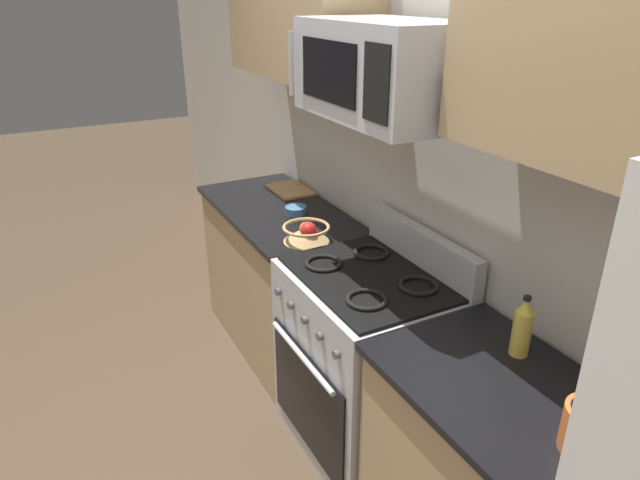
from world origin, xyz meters
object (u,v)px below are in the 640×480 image
Objects in this scene: microwave at (384,70)px; fruit_basket at (306,232)px; utensil_crock at (592,427)px; cutting_board at (290,190)px; bottle_oil at (522,328)px; range_oven at (366,361)px; apple_loose at (313,235)px; prep_bowl at (296,210)px.

fruit_basket is (-0.48, -0.09, -0.83)m from microwave.
utensil_crock reaches higher than cutting_board.
bottle_oil is (-0.42, 0.17, 0.02)m from utensil_crock.
bottle_oil is (1.92, -0.02, 0.10)m from cutting_board.
utensil_crock reaches higher than range_oven.
apple_loose is 0.38m from prep_bowl.
fruit_basket is at bearing -169.21° from bottle_oil.
microwave is at bearing -7.44° from cutting_board.
apple_loose reaches higher than cutting_board.
range_oven is 4.61× the size of fruit_basket.
fruit_basket reaches higher than apple_loose.
range_oven is 1.31m from microwave.
utensil_crock is 1.59m from apple_loose.
fruit_basket is 1.96× the size of prep_bowl.
cutting_board is 2.55× the size of prep_bowl.
utensil_crock is at bearing 2.13° from fruit_basket.
prep_bowl is (0.37, -0.14, 0.02)m from cutting_board.
microwave is at bearing 10.59° from fruit_basket.
bottle_oil is at bearing 9.60° from apple_loose.
utensil_crock reaches higher than fruit_basket.
range_oven is at bearing 4.43° from apple_loose.
apple_loose is at bearing 64.86° from fruit_basket.
utensil_crock is 1.49× the size of bottle_oil.
cutting_board is (-2.33, 0.19, -0.07)m from utensil_crock.
fruit_basket is (-0.48, -0.06, 0.48)m from range_oven.
cutting_board is 0.40m from prep_bowl.
utensil_crock reaches higher than apple_loose.
apple_loose is (-0.47, -0.06, -0.84)m from microwave.
range_oven is at bearing -3.20° from prep_bowl.
range_oven reaches higher than fruit_basket.
range_oven is 3.53× the size of cutting_board.
utensil_crock is at bearing -4.63° from cutting_board.
prep_bowl is (-0.36, 0.11, -0.02)m from fruit_basket.
prep_bowl is (-0.84, 0.02, -0.85)m from microwave.
apple_loose is (-0.47, -0.04, 0.47)m from range_oven.
bottle_oil reaches higher than prep_bowl.
microwave reaches higher than utensil_crock.
microwave is 1.05m from bottle_oil.
fruit_basket is 0.03m from apple_loose.
cutting_board is at bearing 179.33° from bottle_oil.
range_oven reaches higher than prep_bowl.
utensil_crock is 2.34m from cutting_board.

